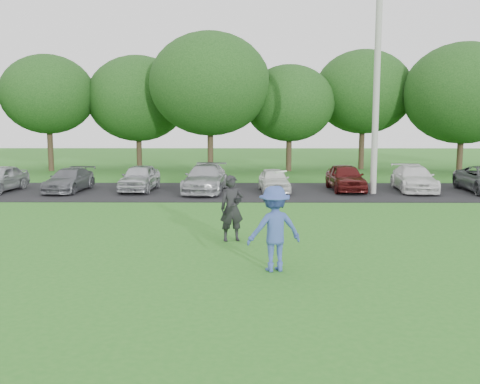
% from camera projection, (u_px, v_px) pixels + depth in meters
% --- Properties ---
extents(ground, '(100.00, 100.00, 0.00)m').
position_uv_depth(ground, '(239.00, 270.00, 12.01)').
color(ground, '#297220').
rests_on(ground, ground).
extents(parking_lot, '(32.00, 6.50, 0.03)m').
position_uv_depth(parking_lot, '(242.00, 191.00, 24.88)').
color(parking_lot, black).
rests_on(parking_lot, ground).
extents(utility_pole, '(0.28, 0.28, 10.77)m').
position_uv_depth(utility_pole, '(377.00, 73.00, 23.44)').
color(utility_pole, '#A5A59F').
rests_on(utility_pole, ground).
extents(frisbee_player, '(1.38, 1.02, 2.28)m').
position_uv_depth(frisbee_player, '(274.00, 229.00, 11.88)').
color(frisbee_player, '#374D9B').
rests_on(frisbee_player, ground).
extents(camera_bystander, '(0.76, 0.60, 1.84)m').
position_uv_depth(camera_bystander, '(232.00, 208.00, 14.81)').
color(camera_bystander, black).
rests_on(camera_bystander, ground).
extents(parked_cars, '(30.75, 4.86, 1.24)m').
position_uv_depth(parked_cars, '(241.00, 179.00, 24.77)').
color(parked_cars, black).
rests_on(parked_cars, parking_lot).
extents(tree_row, '(42.39, 9.85, 8.64)m').
position_uv_depth(tree_row, '(266.00, 94.00, 33.87)').
color(tree_row, '#38281C').
rests_on(tree_row, ground).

